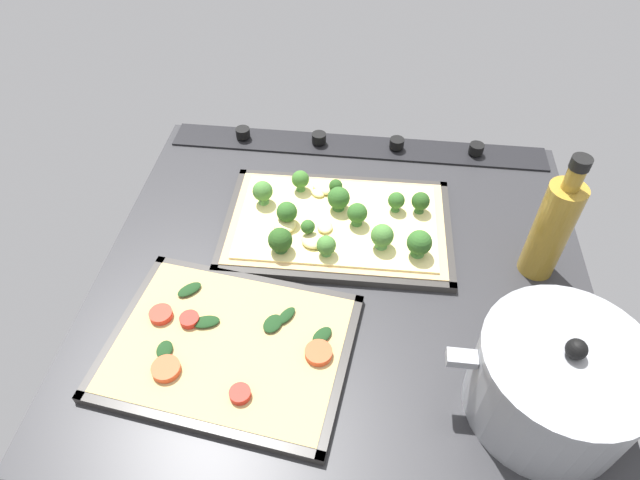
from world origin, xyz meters
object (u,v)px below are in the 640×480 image
object	(u,v)px
baking_tray_front	(337,226)
oil_bottle	(552,228)
veggie_pizza_back	(229,344)
cooking_pot	(555,382)
baking_tray_back	(230,347)
broccoli_pizza	(337,221)

from	to	relation	value
baking_tray_front	oil_bottle	bearing A→B (deg)	170.55
oil_bottle	veggie_pizza_back	bearing A→B (deg)	24.14
veggie_pizza_back	cooking_pot	distance (cm)	41.91
baking_tray_front	oil_bottle	xyz separation A→B (cm)	(-31.66, 5.27, 8.61)
baking_tray_back	veggie_pizza_back	world-z (taller)	veggie_pizza_back
cooking_pot	oil_bottle	world-z (taller)	oil_bottle
oil_bottle	broccoli_pizza	bearing A→B (deg)	-8.68
cooking_pot	veggie_pizza_back	bearing A→B (deg)	-5.29
broccoli_pizza	veggie_pizza_back	distance (cm)	27.78
baking_tray_front	oil_bottle	distance (cm)	33.23
veggie_pizza_back	oil_bottle	bearing A→B (deg)	-155.86
baking_tray_front	veggie_pizza_back	size ratio (longest dim) A/B	1.15
baking_tray_front	baking_tray_back	xyz separation A→B (cm)	(12.62, 25.15, 0.00)
broccoli_pizza	veggie_pizza_back	bearing A→B (deg)	62.91
cooking_pot	broccoli_pizza	bearing A→B (deg)	-44.77
veggie_pizza_back	oil_bottle	size ratio (longest dim) A/B	1.53
baking_tray_back	oil_bottle	xyz separation A→B (cm)	(-44.28, -19.88, 8.61)
broccoli_pizza	oil_bottle	world-z (taller)	oil_bottle
cooking_pot	oil_bottle	xyz separation A→B (cm)	(-2.93, -23.71, 2.78)
veggie_pizza_back	oil_bottle	world-z (taller)	oil_bottle
broccoli_pizza	veggie_pizza_back	xyz separation A→B (cm)	(12.64, 24.71, -1.09)
baking_tray_front	cooking_pot	world-z (taller)	cooking_pot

